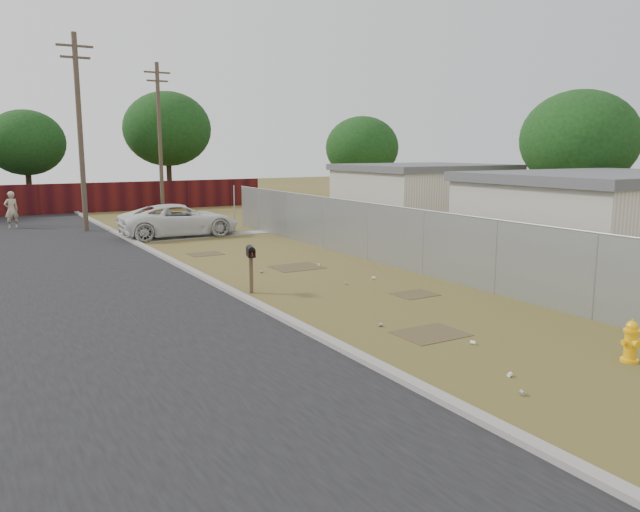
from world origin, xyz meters
TOP-DOWN VIEW (x-y plane):
  - ground at (0.00, 0.00)m, footprint 120.00×120.00m
  - street at (-6.76, 8.05)m, footprint 15.10×60.00m
  - chainlink_fence at (3.12, 1.03)m, footprint 0.10×27.06m
  - privacy_fence at (-6.00, 25.00)m, footprint 30.00×0.12m
  - utility_poles at (-3.67, 20.67)m, footprint 12.60×8.24m
  - houses at (9.70, 3.13)m, footprint 9.30×17.24m
  - horizon_trees at (0.84, 23.56)m, footprint 33.32×31.94m
  - fire_hydrant at (1.21, -8.18)m, footprint 0.40×0.40m
  - mailbox at (-2.50, 0.38)m, footprint 0.33×0.56m
  - pickup_truck at (-0.72, 12.09)m, footprint 5.24×2.50m
  - pedestrian at (-6.91, 18.94)m, footprint 0.74×0.58m
  - scattered_litter at (-0.41, -2.52)m, footprint 3.21×11.25m

SIDE VIEW (x-z plane):
  - ground at x=0.00m, z-range 0.00..0.00m
  - street at x=-6.76m, z-range -0.04..0.08m
  - scattered_litter at x=-0.41m, z-range 0.01..0.08m
  - fire_hydrant at x=1.21m, z-range -0.03..0.78m
  - pickup_truck at x=-0.72m, z-range 0.00..1.44m
  - chainlink_fence at x=3.12m, z-range -0.21..1.81m
  - privacy_fence at x=-6.00m, z-range 0.00..1.80m
  - pedestrian at x=-6.91m, z-range 0.00..1.81m
  - mailbox at x=-2.50m, z-range 0.37..1.66m
  - houses at x=9.70m, z-range 0.01..3.11m
  - horizon_trees at x=0.84m, z-range 0.74..8.52m
  - utility_poles at x=-3.67m, z-range 0.19..9.19m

